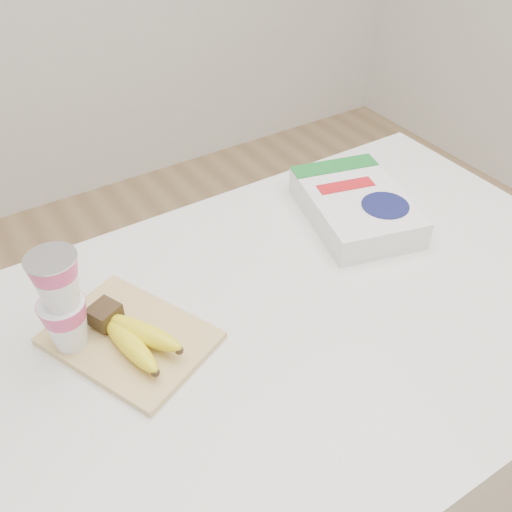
% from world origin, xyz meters
% --- Properties ---
extents(room, '(4.00, 4.00, 4.00)m').
position_xyz_m(room, '(0.00, 0.00, 1.35)').
color(room, tan).
rests_on(room, ground).
extents(table, '(1.21, 0.80, 0.90)m').
position_xyz_m(table, '(0.00, 0.00, 0.45)').
color(table, silver).
rests_on(table, ground).
extents(cutting_board, '(0.29, 0.32, 0.01)m').
position_xyz_m(cutting_board, '(-0.31, 0.09, 0.91)').
color(cutting_board, '#E0C37B').
rests_on(cutting_board, table).
extents(bananas, '(0.12, 0.19, 0.05)m').
position_xyz_m(bananas, '(-0.31, 0.07, 0.94)').
color(bananas, '#382816').
rests_on(bananas, cutting_board).
extents(yogurt_stack, '(0.08, 0.08, 0.18)m').
position_xyz_m(yogurt_stack, '(-0.40, 0.13, 1.02)').
color(yogurt_stack, white).
rests_on(yogurt_stack, cutting_board).
extents(cereal_box, '(0.26, 0.33, 0.06)m').
position_xyz_m(cereal_box, '(0.24, 0.16, 0.94)').
color(cereal_box, white).
rests_on(cereal_box, table).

